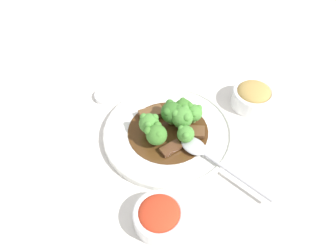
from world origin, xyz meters
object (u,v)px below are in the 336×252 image
beef_strip_0 (171,148)px  broccoli_floret_0 (194,113)px  main_plate (168,132)px  broccoli_floret_1 (182,117)px  broccoli_floret_2 (172,112)px  serving_spoon (201,151)px  broccoli_floret_5 (183,108)px  broccoli_floret_6 (186,134)px  beef_strip_1 (192,132)px  broccoli_floret_3 (149,123)px  side_bowl_appetizer (253,96)px  broccoli_floret_4 (155,133)px  side_bowl_kimchi (159,216)px  beef_strip_2 (151,113)px  sauce_dish (106,95)px

beef_strip_0 → broccoli_floret_0: broccoli_floret_0 is taller
main_plate → beef_strip_0: bearing=131.0°
main_plate → broccoli_floret_1: broccoli_floret_1 is taller
broccoli_floret_2 → main_plate: bearing=105.0°
broccoli_floret_0 → serving_spoon: broccoli_floret_0 is taller
broccoli_floret_5 → broccoli_floret_6: size_ratio=1.18×
beef_strip_1 → broccoli_floret_3: broccoli_floret_3 is taller
main_plate → broccoli_floret_1: bearing=-129.7°
beef_strip_0 → broccoli_floret_1: (0.02, -0.07, 0.03)m
broccoli_floret_6 → broccoli_floret_0: bearing=-74.2°
main_plate → broccoli_floret_5: size_ratio=5.59×
main_plate → beef_strip_1: beef_strip_1 is taller
side_bowl_appetizer → broccoli_floret_4: bearing=63.9°
serving_spoon → side_bowl_kimchi: side_bowl_kimchi is taller
broccoli_floret_0 → side_bowl_appetizer: size_ratio=0.46×
broccoli_floret_1 → broccoli_floret_4: (0.03, 0.07, -0.01)m
broccoli_floret_0 → serving_spoon: 0.10m
broccoli_floret_3 → serving_spoon: bearing=-172.8°
broccoli_floret_2 → broccoli_floret_5: size_ratio=1.10×
broccoli_floret_1 → broccoli_floret_5: broccoli_floret_1 is taller
main_plate → beef_strip_1: size_ratio=4.72×
main_plate → broccoli_floret_2: 0.05m
main_plate → beef_strip_2: (0.06, -0.02, 0.02)m
broccoli_floret_5 → serving_spoon: bearing=143.1°
beef_strip_1 → broccoli_floret_1: size_ratio=1.10×
broccoli_floret_4 → sauce_dish: bearing=-16.2°
broccoli_floret_3 → broccoli_floret_5: 0.09m
broccoli_floret_3 → broccoli_floret_5: same height
beef_strip_0 → serving_spoon: serving_spoon is taller
beef_strip_1 → side_bowl_kimchi: (-0.06, 0.22, 0.00)m
broccoli_floret_1 → broccoli_floret_6: bearing=133.2°
broccoli_floret_0 → side_bowl_appetizer: 0.18m
broccoli_floret_0 → sauce_dish: size_ratio=0.81×
broccoli_floret_1 → broccoli_floret_4: size_ratio=1.15×
broccoli_floret_3 → broccoli_floret_2: bearing=-115.0°
beef_strip_1 → serving_spoon: 0.06m
serving_spoon → broccoli_floret_0: bearing=-48.6°
main_plate → broccoli_floret_3: bearing=42.6°
main_plate → side_bowl_kimchi: 0.23m
beef_strip_1 → side_bowl_kimchi: 0.23m
main_plate → beef_strip_2: size_ratio=4.63×
broccoli_floret_2 → serving_spoon: broccoli_floret_2 is taller
beef_strip_0 → broccoli_floret_2: 0.09m
broccoli_floret_4 → side_bowl_appetizer: 0.29m
beef_strip_1 → broccoli_floret_0: (0.02, -0.03, 0.03)m
main_plate → broccoli_floret_3: 0.06m
beef_strip_0 → broccoli_floret_4: size_ratio=1.05×
broccoli_floret_0 → broccoli_floret_3: size_ratio=0.91×
broccoli_floret_0 → broccoli_floret_1: (0.01, 0.03, 0.01)m
beef_strip_1 → broccoli_floret_3: bearing=32.6°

